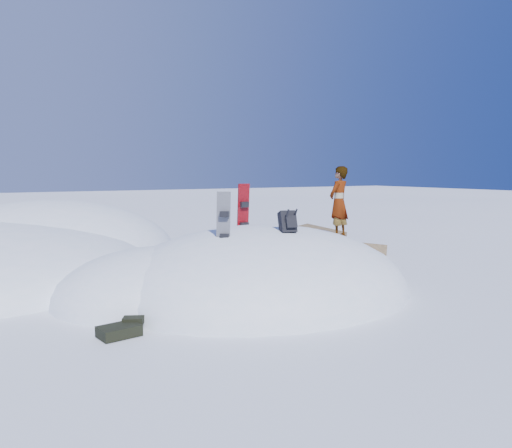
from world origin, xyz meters
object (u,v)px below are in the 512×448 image
snowboard_dark (224,228)px  snowboard_red (243,217)px  backpack (288,222)px  person (339,202)px

snowboard_dark → snowboard_red: bearing=87.3°
snowboard_red → backpack: (0.24, -1.55, 0.01)m
snowboard_dark → backpack: size_ratio=2.72×
snowboard_dark → person: person is taller
snowboard_red → snowboard_dark: (-1.14, -1.26, -0.06)m
snowboard_red → person: size_ratio=0.95×
backpack → person: person is taller
snowboard_red → snowboard_dark: size_ratio=1.08×
snowboard_red → person: 2.34m
snowboard_dark → person: 3.32m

